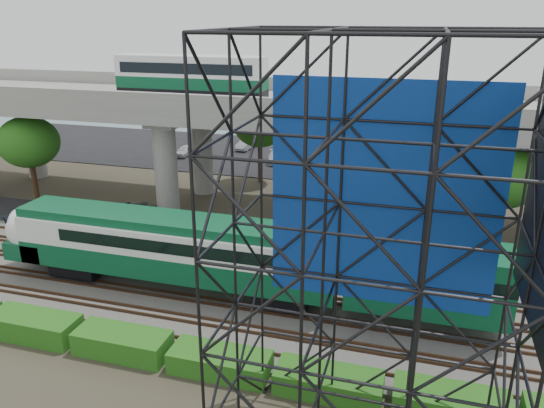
% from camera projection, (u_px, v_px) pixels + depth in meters
% --- Properties ---
extents(ground, '(140.00, 140.00, 0.00)m').
position_uv_depth(ground, '(233.00, 319.00, 28.38)').
color(ground, '#474233').
rests_on(ground, ground).
extents(ballast_bed, '(90.00, 12.00, 0.20)m').
position_uv_depth(ballast_bed, '(245.00, 299.00, 30.15)').
color(ballast_bed, slate).
rests_on(ballast_bed, ground).
extents(service_road, '(90.00, 5.00, 0.08)m').
position_uv_depth(service_road, '(284.00, 242.00, 37.85)').
color(service_road, black).
rests_on(service_road, ground).
extents(parking_lot, '(90.00, 18.00, 0.08)m').
position_uv_depth(parking_lot, '(339.00, 160.00, 59.08)').
color(parking_lot, black).
rests_on(parking_lot, ground).
extents(harbor_water, '(140.00, 40.00, 0.03)m').
position_uv_depth(harbor_water, '(363.00, 124.00, 78.96)').
color(harbor_water, '#456472').
rests_on(harbor_water, ground).
extents(rail_tracks, '(90.00, 9.52, 0.16)m').
position_uv_depth(rail_tracks, '(245.00, 297.00, 30.09)').
color(rail_tracks, '#472D1E').
rests_on(rail_tracks, ballast_bed).
extents(commuter_train, '(29.30, 3.06, 4.30)m').
position_uv_depth(commuter_train, '(208.00, 251.00, 29.77)').
color(commuter_train, black).
rests_on(commuter_train, rail_tracks).
extents(overpass, '(80.00, 12.00, 12.40)m').
position_uv_depth(overpass, '(295.00, 115.00, 40.23)').
color(overpass, '#9E9B93').
rests_on(overpass, ground).
extents(scaffold_tower, '(9.36, 6.36, 15.00)m').
position_uv_depth(scaffold_tower, '(370.00, 283.00, 16.59)').
color(scaffold_tower, black).
rests_on(scaffold_tower, ground).
extents(hedge_strip, '(34.60, 1.80, 1.20)m').
position_uv_depth(hedge_strip, '(220.00, 361.00, 24.04)').
color(hedge_strip, '#1A5513').
rests_on(hedge_strip, ground).
extents(trees, '(40.94, 16.94, 7.69)m').
position_uv_depth(trees, '(246.00, 145.00, 42.33)').
color(trees, '#382314').
rests_on(trees, ground).
extents(suv, '(5.68, 3.15, 1.50)m').
position_uv_depth(suv, '(144.00, 213.00, 41.14)').
color(suv, black).
rests_on(suv, service_road).
extents(parked_cars, '(36.95, 9.72, 1.31)m').
position_uv_depth(parked_cars, '(350.00, 156.00, 58.33)').
color(parked_cars, '#BBBBBB').
rests_on(parked_cars, parking_lot).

